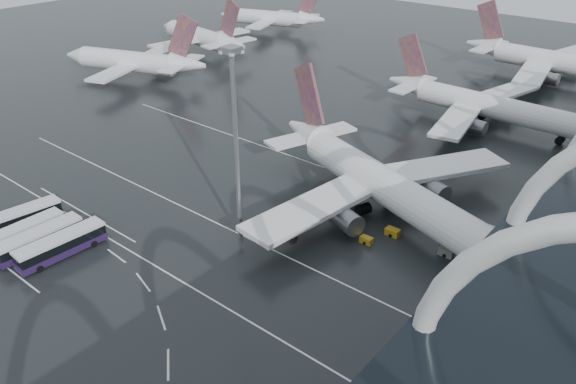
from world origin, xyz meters
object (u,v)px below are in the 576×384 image
Objects in this scene: bus_row_near_b at (25,232)px; gse_cart_belly_e at (393,232)px; bus_row_near_c at (39,239)px; airliner_gate_c at (554,62)px; airliner_main at (384,186)px; jet_remote_far at (273,18)px; airliner_gate_b at (484,106)px; floodlight_mast at (235,125)px; jet_remote_west at (136,62)px; gse_cart_belly_a at (366,240)px; gse_cart_belly_c at (290,232)px; bus_row_near_a at (19,218)px; jet_remote_mid at (202,38)px; gse_cart_belly_d at (447,252)px; bus_row_near_d at (61,245)px.

gse_cart_belly_e is (43.46, 37.65, -1.03)m from bus_row_near_b.
airliner_gate_c is at bearing -11.49° from bus_row_near_c.
airliner_main reaches higher than jet_remote_far.
floodlight_mast is at bearing -96.74° from airliner_gate_b.
jet_remote_west reaches higher than gse_cart_belly_a.
gse_cart_belly_e reaches higher than gse_cart_belly_a.
gse_cart_belly_c reaches higher than gse_cart_belly_a.
bus_row_near_a is 0.45× the size of floodlight_mast.
airliner_main is at bearing 161.16° from jet_remote_mid.
airliner_main reaches higher than airliner_gate_c.
airliner_gate_b is 3.88× the size of bus_row_near_a.
airliner_main is 1.32× the size of jet_remote_west.
gse_cart_belly_a is (45.73, 31.81, -1.24)m from bus_row_near_a.
airliner_main is 1.42× the size of jet_remote_far.
floodlight_mast is 27.02m from gse_cart_belly_a.
jet_remote_west is 89.60m from floodlight_mast.
jet_remote_far is (-100.51, -5.18, -0.18)m from airliner_gate_c.
airliner_gate_c is 24.31× the size of gse_cart_belly_d.
jet_remote_west is at bearing 165.62° from gse_cart_belly_e.
airliner_main is 1.06× the size of airliner_gate_c.
jet_remote_west is at bearing 48.39° from bus_row_near_d.
jet_remote_mid is 114.08m from bus_row_near_c.
bus_row_near_c is (64.59, -93.97, -3.33)m from jet_remote_mid.
gse_cart_belly_a is at bearing 28.94° from gse_cart_belly_c.
airliner_gate_b is at bearing 107.52° from gse_cart_belly_d.
jet_remote_west is 82.60m from bus_row_near_b.
bus_row_near_d is 34.65m from gse_cart_belly_c.
airliner_gate_b is at bearing 112.67° from airliner_main.
gse_cart_belly_d is at bearing 162.25° from jet_remote_mid.
airliner_gate_c is 4.11× the size of bus_row_near_a.
airliner_gate_b is 0.94× the size of airliner_gate_c.
jet_remote_west is at bearing 41.31° from bus_row_near_b.
gse_cart_belly_c is 16.21m from gse_cart_belly_e.
airliner_main is 29.20× the size of gse_cart_belly_c.
jet_remote_mid is 3.33× the size of bus_row_near_d.
bus_row_near_a is 8.28m from bus_row_near_c.
gse_cart_belly_d is at bearing -78.64° from airliner_gate_c.
floodlight_mast reaches higher than bus_row_near_d.
airliner_gate_c is 139.61m from bus_row_near_d.
jet_remote_far is (-9.73, 70.23, -0.36)m from jet_remote_west.
airliner_gate_c is 141.72m from bus_row_near_c.
gse_cart_belly_c is (-4.49, -64.76, -3.98)m from airliner_gate_b.
airliner_gate_b is at bearing 81.51° from floodlight_mast.
jet_remote_west is 78.77m from bus_row_near_a.
jet_remote_mid is at bearing -97.31° from jet_remote_west.
jet_remote_far reaches higher than airliner_gate_b.
floodlight_mast is (-10.45, -69.99, 14.37)m from airliner_gate_b.
gse_cart_belly_a is at bearing -43.42° from bus_row_near_d.
gse_cart_belly_d is (14.00, -4.59, -4.49)m from airliner_main.
gse_cart_belly_e is at bearing 120.26° from jet_remote_far.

